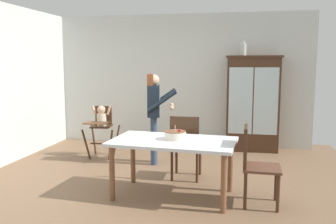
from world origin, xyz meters
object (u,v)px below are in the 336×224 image
object	(u,v)px
ceramic_vase	(243,49)
high_chair_with_toddler	(101,122)
dining_chair_right_end	(253,160)
dining_table	(173,147)
dining_chair_far_side	(185,143)
adult_person	(154,107)
birthday_cake	(175,135)
china_cabinet	(253,103)

from	to	relation	value
ceramic_vase	high_chair_with_toddler	xyz separation A→B (m)	(-2.48, -1.09, -1.32)
ceramic_vase	high_chair_with_toddler	size ratio (longest dim) A/B	0.28
ceramic_vase	dining_chair_right_end	distance (m)	3.15
dining_table	dining_chair_far_side	world-z (taller)	dining_chair_far_side
ceramic_vase	adult_person	size ratio (longest dim) A/B	0.18
ceramic_vase	adult_person	distance (m)	2.18
birthday_cake	dining_chair_right_end	xyz separation A→B (m)	(0.98, -0.13, -0.24)
high_chair_with_toddler	dining_chair_right_end	bearing A→B (deg)	-38.76
adult_person	birthday_cake	xyz separation A→B (m)	(0.61, -1.38, -0.17)
dining_table	birthday_cake	world-z (taller)	birthday_cake
china_cabinet	high_chair_with_toddler	world-z (taller)	china_cabinet
adult_person	dining_chair_right_end	distance (m)	2.23
dining_table	dining_chair_right_end	distance (m)	1.01
china_cabinet	dining_chair_far_side	distance (m)	2.32
dining_table	ceramic_vase	bearing A→B (deg)	72.77
birthday_cake	dining_chair_far_side	size ratio (longest dim) A/B	0.29
high_chair_with_toddler	dining_chair_right_end	distance (m)	3.14
high_chair_with_toddler	ceramic_vase	bearing A→B (deg)	18.10
dining_chair_far_side	dining_chair_right_end	distance (m)	1.20
birthday_cake	dining_chair_right_end	distance (m)	1.02
china_cabinet	birthday_cake	size ratio (longest dim) A/B	6.61
ceramic_vase	dining_table	size ratio (longest dim) A/B	0.17
china_cabinet	dining_chair_far_side	size ratio (longest dim) A/B	1.93
birthday_cake	ceramic_vase	bearing A→B (deg)	72.78
china_cabinet	dining_table	world-z (taller)	china_cabinet
china_cabinet	dining_chair_far_side	xyz separation A→B (m)	(-1.00, -2.06, -0.38)
adult_person	dining_chair_far_side	bearing A→B (deg)	-150.68
china_cabinet	birthday_cake	bearing A→B (deg)	-111.34
adult_person	dining_table	distance (m)	1.58
adult_person	dining_chair_right_end	xyz separation A→B (m)	(1.60, -1.51, -0.41)
ceramic_vase	dining_chair_right_end	size ratio (longest dim) A/B	0.28
ceramic_vase	dining_chair_right_end	xyz separation A→B (m)	(0.15, -2.81, -1.41)
ceramic_vase	dining_chair_right_end	world-z (taller)	ceramic_vase
dining_chair_far_side	high_chair_with_toddler	bearing A→B (deg)	-29.68
ceramic_vase	birthday_cake	size ratio (longest dim) A/B	0.96
high_chair_with_toddler	dining_chair_far_side	xyz separation A→B (m)	(1.69, -0.97, -0.10)
china_cabinet	dining_table	distance (m)	2.94
high_chair_with_toddler	dining_table	distance (m)	2.31
adult_person	birthday_cake	bearing A→B (deg)	-167.28
dining_chair_far_side	ceramic_vase	bearing A→B (deg)	-110.74
china_cabinet	dining_table	xyz separation A→B (m)	(-1.06, -2.72, -0.28)
dining_table	high_chair_with_toddler	bearing A→B (deg)	134.95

